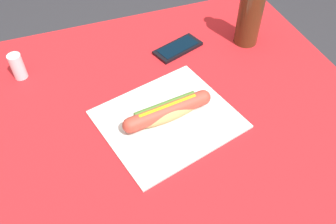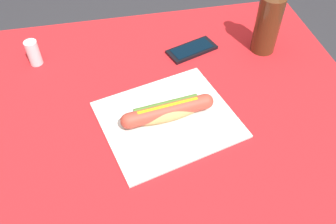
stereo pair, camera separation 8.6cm
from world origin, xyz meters
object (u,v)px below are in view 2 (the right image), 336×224
at_px(hot_dog, 168,111).
at_px(soda_bottle, 269,20).
at_px(salt_shaker, 33,53).
at_px(cell_phone, 192,50).

relative_size(hot_dog, soda_bottle, 1.04).
bearing_deg(salt_shaker, soda_bottle, -5.94).
distance_m(cell_phone, soda_bottle, 0.23).
distance_m(cell_phone, salt_shaker, 0.46).
distance_m(hot_dog, cell_phone, 0.29).
relative_size(hot_dog, salt_shaker, 3.15).
bearing_deg(hot_dog, salt_shaker, 138.43).
relative_size(soda_bottle, salt_shaker, 3.03).
bearing_deg(soda_bottle, hot_dog, -146.55).
distance_m(hot_dog, salt_shaker, 0.44).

